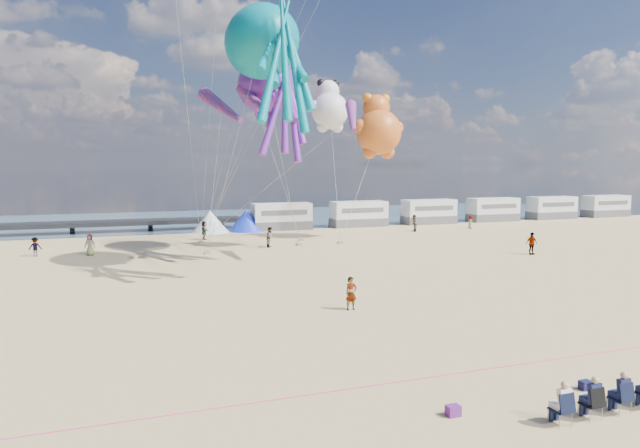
# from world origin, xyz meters

# --- Properties ---
(ground) EXTENTS (120.00, 120.00, 0.00)m
(ground) POSITION_xyz_m (0.00, 0.00, 0.00)
(ground) COLOR #DCBF7F
(ground) RESTS_ON ground
(water) EXTENTS (120.00, 120.00, 0.00)m
(water) POSITION_xyz_m (0.00, 55.00, 0.02)
(water) COLOR #3B5E71
(water) RESTS_ON ground
(motorhome_0) EXTENTS (6.60, 2.50, 3.00)m
(motorhome_0) POSITION_xyz_m (6.00, 40.00, 1.50)
(motorhome_0) COLOR silver
(motorhome_0) RESTS_ON ground
(motorhome_1) EXTENTS (6.60, 2.50, 3.00)m
(motorhome_1) POSITION_xyz_m (15.50, 40.00, 1.50)
(motorhome_1) COLOR silver
(motorhome_1) RESTS_ON ground
(motorhome_2) EXTENTS (6.60, 2.50, 3.00)m
(motorhome_2) POSITION_xyz_m (25.00, 40.00, 1.50)
(motorhome_2) COLOR silver
(motorhome_2) RESTS_ON ground
(motorhome_3) EXTENTS (6.60, 2.50, 3.00)m
(motorhome_3) POSITION_xyz_m (34.50, 40.00, 1.50)
(motorhome_3) COLOR silver
(motorhome_3) RESTS_ON ground
(motorhome_4) EXTENTS (6.60, 2.50, 3.00)m
(motorhome_4) POSITION_xyz_m (44.00, 40.00, 1.50)
(motorhome_4) COLOR silver
(motorhome_4) RESTS_ON ground
(motorhome_5) EXTENTS (6.60, 2.50, 3.00)m
(motorhome_5) POSITION_xyz_m (53.50, 40.00, 1.50)
(motorhome_5) COLOR silver
(motorhome_5) RESTS_ON ground
(tent_white) EXTENTS (4.00, 4.00, 2.40)m
(tent_white) POSITION_xyz_m (-2.00, 40.00, 1.20)
(tent_white) COLOR white
(tent_white) RESTS_ON ground
(tent_blue) EXTENTS (4.00, 4.00, 2.40)m
(tent_blue) POSITION_xyz_m (2.00, 40.00, 1.20)
(tent_blue) COLOR #1933CC
(tent_blue) RESTS_ON ground
(spectator_row) EXTENTS (6.10, 0.90, 1.30)m
(spectator_row) POSITION_xyz_m (2.22, -9.35, 0.65)
(spectator_row) COLOR black
(spectator_row) RESTS_ON ground
(cooler_purple) EXTENTS (0.40, 0.30, 0.32)m
(cooler_purple) POSITION_xyz_m (-2.53, -7.85, 0.16)
(cooler_purple) COLOR #63217D
(cooler_purple) RESTS_ON ground
(cooler_navy) EXTENTS (0.38, 0.28, 0.30)m
(cooler_navy) POSITION_xyz_m (2.65, -7.64, 0.15)
(cooler_navy) COLOR #14163F
(cooler_navy) RESTS_ON ground
(rope_line) EXTENTS (34.00, 0.03, 0.03)m
(rope_line) POSITION_xyz_m (0.00, -5.00, 0.02)
(rope_line) COLOR #F2338C
(rope_line) RESTS_ON ground
(standing_person) EXTENTS (0.65, 0.45, 1.70)m
(standing_person) POSITION_xyz_m (-0.56, 4.47, 0.85)
(standing_person) COLOR tan
(standing_person) RESTS_ON ground
(beachgoer_0) EXTENTS (0.48, 0.62, 1.50)m
(beachgoer_0) POSITION_xyz_m (26.68, 33.64, 0.75)
(beachgoer_0) COLOR #7F6659
(beachgoer_0) RESTS_ON ground
(beachgoer_1) EXTENTS (0.73, 0.99, 1.84)m
(beachgoer_1) POSITION_xyz_m (19.12, 33.18, 0.92)
(beachgoer_1) COLOR #7F6659
(beachgoer_1) RESTS_ON ground
(beachgoer_2) EXTENTS (0.75, 0.59, 1.54)m
(beachgoer_2) POSITION_xyz_m (-17.77, 28.61, 0.77)
(beachgoer_2) COLOR #7F6659
(beachgoer_2) RESTS_ON ground
(beachgoer_3) EXTENTS (1.19, 0.69, 1.83)m
(beachgoer_3) POSITION_xyz_m (20.28, 15.84, 0.92)
(beachgoer_3) COLOR #7F6659
(beachgoer_3) RESTS_ON ground
(beachgoer_4) EXTENTS (0.53, 1.10, 1.82)m
(beachgoer_4) POSITION_xyz_m (-3.50, 34.30, 0.91)
(beachgoer_4) COLOR #7F6659
(beachgoer_4) RESTS_ON ground
(beachgoer_6) EXTENTS (0.72, 0.57, 1.74)m
(beachgoer_6) POSITION_xyz_m (-13.66, 27.65, 0.87)
(beachgoer_6) COLOR #7F6659
(beachgoer_6) RESTS_ON ground
(beachgoer_7) EXTENTS (0.97, 1.06, 1.81)m
(beachgoer_7) POSITION_xyz_m (1.23, 27.05, 0.91)
(beachgoer_7) COLOR #7F6659
(beachgoer_7) RESTS_ON ground
(sandbag_a) EXTENTS (0.50, 0.35, 0.22)m
(sandbag_a) POSITION_xyz_m (-4.60, 25.26, 0.11)
(sandbag_a) COLOR gray
(sandbag_a) RESTS_ON ground
(sandbag_b) EXTENTS (0.50, 0.35, 0.22)m
(sandbag_b) POSITION_xyz_m (3.98, 27.23, 0.11)
(sandbag_b) COLOR gray
(sandbag_b) RESTS_ON ground
(sandbag_c) EXTENTS (0.50, 0.35, 0.22)m
(sandbag_c) POSITION_xyz_m (7.92, 26.99, 0.11)
(sandbag_c) COLOR gray
(sandbag_c) RESTS_ON ground
(sandbag_d) EXTENTS (0.50, 0.35, 0.22)m
(sandbag_d) POSITION_xyz_m (5.09, 30.06, 0.11)
(sandbag_d) COLOR gray
(sandbag_d) RESTS_ON ground
(sandbag_e) EXTENTS (0.50, 0.35, 0.22)m
(sandbag_e) POSITION_xyz_m (-4.23, 31.65, 0.11)
(sandbag_e) COLOR gray
(sandbag_e) RESTS_ON ground
(kite_octopus_teal) EXTENTS (4.87, 10.34, 11.56)m
(kite_octopus_teal) POSITION_xyz_m (-1.67, 17.98, 15.81)
(kite_octopus_teal) COLOR #037887
(kite_octopus_purple) EXTENTS (6.85, 10.54, 11.13)m
(kite_octopus_purple) POSITION_xyz_m (0.51, 25.14, 13.83)
(kite_octopus_purple) COLOR #632092
(kite_panda) EXTENTS (4.72, 4.57, 5.38)m
(kite_panda) POSITION_xyz_m (5.94, 24.53, 11.90)
(kite_panda) COLOR silver
(kite_teddy_orange) EXTENTS (5.55, 5.25, 7.58)m
(kite_teddy_orange) POSITION_xyz_m (12.85, 29.29, 10.47)
(kite_teddy_orange) COLOR orange
(windsock_left) EXTENTS (2.58, 7.24, 7.16)m
(windsock_left) POSITION_xyz_m (-4.10, 20.35, 11.51)
(windsock_left) COLOR red
(windsock_mid) EXTENTS (2.02, 5.78, 5.69)m
(windsock_mid) POSITION_xyz_m (-1.11, 22.47, 12.25)
(windsock_mid) COLOR red
(windsock_right) EXTENTS (2.51, 4.82, 4.80)m
(windsock_right) POSITION_xyz_m (5.29, 18.22, 10.87)
(windsock_right) COLOR red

